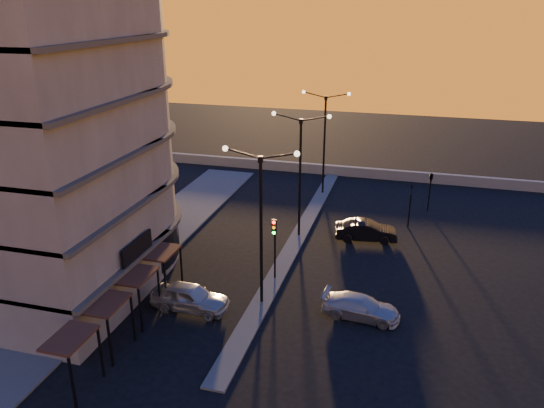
{
  "coord_description": "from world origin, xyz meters",
  "views": [
    {
      "loc": [
        7.93,
        -26.25,
        16.82
      ],
      "look_at": [
        -0.81,
        5.24,
        4.3
      ],
      "focal_mm": 35.0,
      "sensor_mm": 36.0,
      "label": 1
    }
  ],
  "objects_px": {
    "traffic_light_main": "(274,239)",
    "car_wagon": "(361,307)",
    "streetlamp_mid": "(300,166)",
    "car_hatchback": "(190,297)",
    "car_sedan": "(366,231)"
  },
  "relations": [
    {
      "from": "streetlamp_mid",
      "to": "traffic_light_main",
      "type": "relative_size",
      "value": 2.24
    },
    {
      "from": "traffic_light_main",
      "to": "car_wagon",
      "type": "xyz_separation_m",
      "value": [
        5.85,
        -2.81,
        -2.25
      ]
    },
    {
      "from": "car_hatchback",
      "to": "streetlamp_mid",
      "type": "bearing_deg",
      "value": -15.7
    },
    {
      "from": "traffic_light_main",
      "to": "car_wagon",
      "type": "relative_size",
      "value": 0.96
    },
    {
      "from": "streetlamp_mid",
      "to": "car_hatchback",
      "type": "height_order",
      "value": "streetlamp_mid"
    },
    {
      "from": "traffic_light_main",
      "to": "car_hatchback",
      "type": "bearing_deg",
      "value": -129.36
    },
    {
      "from": "streetlamp_mid",
      "to": "car_wagon",
      "type": "height_order",
      "value": "streetlamp_mid"
    },
    {
      "from": "car_hatchback",
      "to": "car_wagon",
      "type": "height_order",
      "value": "car_hatchback"
    },
    {
      "from": "streetlamp_mid",
      "to": "car_wagon",
      "type": "bearing_deg",
      "value": -59.51
    },
    {
      "from": "traffic_light_main",
      "to": "car_wagon",
      "type": "height_order",
      "value": "traffic_light_main"
    },
    {
      "from": "car_hatchback",
      "to": "car_sedan",
      "type": "height_order",
      "value": "car_hatchback"
    },
    {
      "from": "streetlamp_mid",
      "to": "traffic_light_main",
      "type": "xyz_separation_m",
      "value": [
        0.0,
        -7.13,
        -2.7
      ]
    },
    {
      "from": "car_hatchback",
      "to": "car_wagon",
      "type": "distance_m",
      "value": 9.83
    },
    {
      "from": "car_wagon",
      "to": "streetlamp_mid",
      "type": "bearing_deg",
      "value": 35.6
    },
    {
      "from": "car_wagon",
      "to": "traffic_light_main",
      "type": "bearing_deg",
      "value": 69.44
    }
  ]
}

